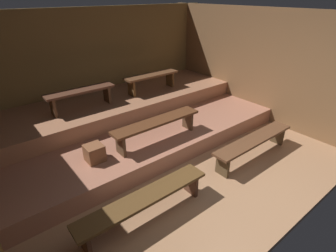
{
  "coord_description": "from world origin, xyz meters",
  "views": [
    {
      "loc": [
        -2.54,
        -1.27,
        2.7
      ],
      "look_at": [
        0.14,
        2.05,
        0.51
      ],
      "focal_mm": 28.13,
      "sensor_mm": 36.0,
      "label": 1
    }
  ],
  "objects_px": {
    "bench_middle_left": "(81,94)",
    "wooden_crate_lower": "(95,153)",
    "bench_floor_left": "(145,201)",
    "bench_lower_center": "(157,124)",
    "bench_middle_right": "(152,78)",
    "bench_floor_right": "(254,142)"
  },
  "relations": [
    {
      "from": "bench_middle_right",
      "to": "bench_middle_left",
      "type": "bearing_deg",
      "value": 180.0
    },
    {
      "from": "bench_lower_center",
      "to": "bench_middle_left",
      "type": "relative_size",
      "value": 1.28
    },
    {
      "from": "bench_middle_left",
      "to": "wooden_crate_lower",
      "type": "height_order",
      "value": "bench_middle_left"
    },
    {
      "from": "bench_lower_center",
      "to": "wooden_crate_lower",
      "type": "distance_m",
      "value": 1.16
    },
    {
      "from": "bench_lower_center",
      "to": "bench_middle_left",
      "type": "bearing_deg",
      "value": 116.05
    },
    {
      "from": "bench_floor_right",
      "to": "bench_lower_center",
      "type": "height_order",
      "value": "bench_lower_center"
    },
    {
      "from": "bench_middle_right",
      "to": "wooden_crate_lower",
      "type": "xyz_separation_m",
      "value": [
        -2.1,
        -1.38,
        -0.49
      ]
    },
    {
      "from": "bench_floor_right",
      "to": "bench_lower_center",
      "type": "relative_size",
      "value": 1.1
    },
    {
      "from": "bench_floor_right",
      "to": "bench_middle_left",
      "type": "relative_size",
      "value": 1.41
    },
    {
      "from": "bench_floor_left",
      "to": "bench_middle_left",
      "type": "bearing_deg",
      "value": 82.93
    },
    {
      "from": "bench_lower_center",
      "to": "bench_middle_left",
      "type": "distance_m",
      "value": 1.68
    },
    {
      "from": "bench_floor_right",
      "to": "bench_lower_center",
      "type": "distance_m",
      "value": 1.74
    },
    {
      "from": "bench_lower_center",
      "to": "bench_floor_left",
      "type": "bearing_deg",
      "value": -132.71
    },
    {
      "from": "bench_floor_left",
      "to": "bench_middle_right",
      "type": "relative_size",
      "value": 1.41
    },
    {
      "from": "bench_middle_right",
      "to": "bench_lower_center",
      "type": "bearing_deg",
      "value": -122.92
    },
    {
      "from": "bench_middle_left",
      "to": "bench_floor_left",
      "type": "bearing_deg",
      "value": -97.07
    },
    {
      "from": "bench_floor_left",
      "to": "bench_lower_center",
      "type": "height_order",
      "value": "bench_lower_center"
    },
    {
      "from": "bench_middle_left",
      "to": "wooden_crate_lower",
      "type": "distance_m",
      "value": 1.52
    },
    {
      "from": "wooden_crate_lower",
      "to": "bench_middle_left",
      "type": "bearing_deg",
      "value": 73.09
    },
    {
      "from": "bench_floor_right",
      "to": "wooden_crate_lower",
      "type": "distance_m",
      "value": 2.73
    },
    {
      "from": "bench_floor_right",
      "to": "wooden_crate_lower",
      "type": "xyz_separation_m",
      "value": [
        -2.43,
        1.24,
        0.13
      ]
    },
    {
      "from": "bench_middle_left",
      "to": "wooden_crate_lower",
      "type": "relative_size",
      "value": 4.92
    }
  ]
}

